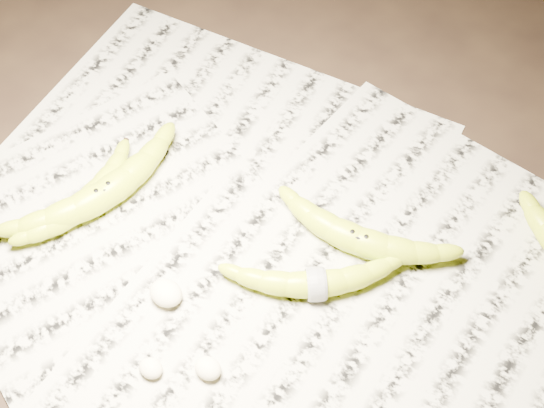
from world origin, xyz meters
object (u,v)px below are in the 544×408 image
Objects in this scene: banana_left_a at (103,193)px; banana_center at (359,239)px; banana_left_b at (86,200)px; banana_taped at (316,283)px.

banana_center is (0.30, 0.13, -0.00)m from banana_left_a.
banana_taped is at bearing -74.40° from banana_left_b.
banana_left_b and banana_taped have the same top height.
banana_left_a reaches higher than banana_taped.
banana_left_b is at bearing 161.23° from banana_left_a.
banana_left_b is 0.87× the size of banana_taped.
banana_center is at bearing -61.81° from banana_left_b.
banana_left_b is 0.31m from banana_taped.
banana_left_a is 0.32m from banana_center.
banana_left_b is at bearing -166.24° from banana_center.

